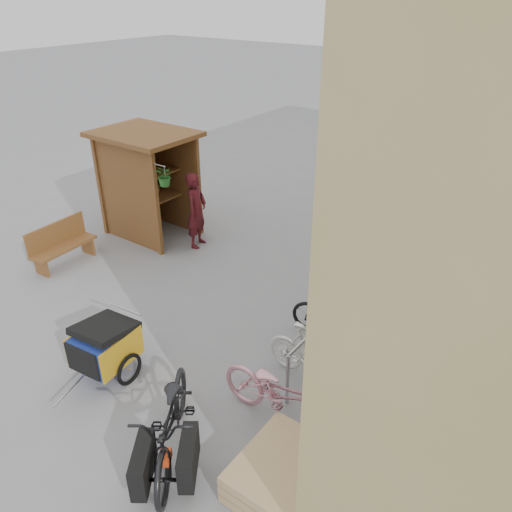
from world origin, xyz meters
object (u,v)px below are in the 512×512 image
Objects in this scene: pallet_stack at (284,475)px; bike_7 at (407,243)px; bench at (61,243)px; shopping_carts at (481,210)px; cargo_bike at (172,424)px; person_kiosk at (196,210)px; kiosk at (144,169)px; bike_1 at (313,355)px; bike_6 at (398,254)px; bike_0 at (283,394)px; bike_5 at (385,275)px; child_trailer at (105,345)px; bike_3 at (351,298)px; bike_4 at (392,284)px; bike_2 at (340,316)px.

pallet_stack is 0.73× the size of bike_7.
bench is 0.62× the size of shopping_carts.
cargo_bike is 5.72m from person_kiosk.
bike_1 is (5.63, -2.11, -1.09)m from kiosk.
bike_6 is (4.11, 1.33, -0.36)m from person_kiosk.
bike_6 is at bearing 98.72° from pallet_stack.
pallet_stack is 0.65× the size of bike_6.
bike_5 is (-0.15, 3.68, -0.02)m from bike_0.
bike_1 reaches higher than child_trailer.
person_kiosk reaches higher than child_trailer.
bike_5 is (-0.71, 4.50, 0.26)m from pallet_stack.
bike_3 is 2.02m from bike_6.
bike_4 is (-0.52, -3.92, -0.22)m from shopping_carts.
kiosk is 1.07× the size of shopping_carts.
person_kiosk is 4.30m from bike_2.
bike_2 is 1.60m from bike_5.
bike_5 is at bearing 21.14° from bench.
bike_6 is 0.53m from bike_7.
bike_0 is 1.20× the size of bike_5.
child_trailer is at bearing 127.37° from bike_2.
bike_3 is (2.39, 3.25, -0.00)m from child_trailer.
kiosk reaches higher than person_kiosk.
cargo_bike is 4.95m from bike_5.
cargo_bike is at bearing -25.78° from bench.
bike_1 is (-0.65, 1.76, 0.25)m from pallet_stack.
kiosk is 1.65× the size of bike_4.
kiosk is 5.56m from bike_3.
bike_4 is at bearing 19.46° from bench.
child_trailer is 0.94× the size of person_kiosk.
person_kiosk is 0.89× the size of bike_0.
bike_2 is (-0.81, 2.90, 0.22)m from pallet_stack.
child_trailer reaches higher than bike_2.
cargo_bike is at bearing 146.92° from bike_0.
bench is 9.33m from shopping_carts.
shopping_carts is (6.28, 4.42, -0.94)m from kiosk.
bike_7 is at bearing -81.40° from person_kiosk.
person_kiosk is at bearing 114.09° from bike_7.
person_kiosk is 1.12× the size of bike_4.
bike_4 is (5.75, 0.50, -1.15)m from kiosk.
shopping_carts reaches higher than pallet_stack.
cargo_bike is at bearing -173.47° from bike_3.
bike_7 is at bearing 10.51° from bike_5.
bike_0 reaches higher than bench.
bike_6 reaches higher than bike_2.
bike_1 is (6.02, -0.01, 0.00)m from bench.
bike_1 is (-0.09, 0.94, -0.04)m from bike_0.
bike_1 is at bearing 110.31° from pallet_stack.
bike_3 reaches higher than bike_2.
pallet_stack is 1.03m from bike_0.
kiosk is 1.48× the size of person_kiosk.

